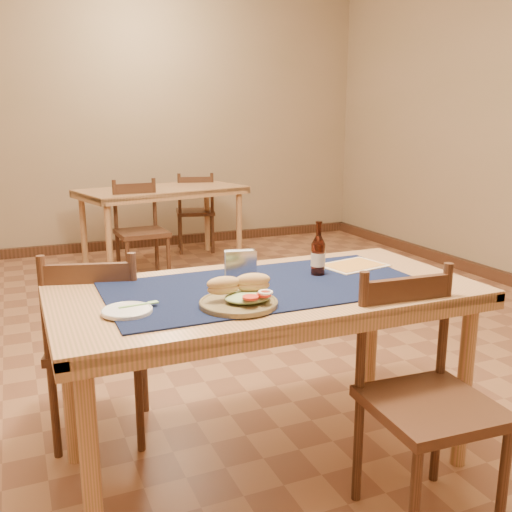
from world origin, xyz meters
name	(u,v)px	position (x,y,z in m)	size (l,w,h in m)	color
room	(199,114)	(0.00, 0.00, 1.40)	(6.04, 7.04, 2.84)	#915F3F
main_table	(266,308)	(0.00, -0.80, 0.67)	(1.60, 0.80, 0.75)	tan
placemat	(266,286)	(0.00, -0.80, 0.75)	(1.20, 0.60, 0.01)	#0F1A37
baseboard	(205,373)	(0.00, 0.00, 0.05)	(6.00, 7.00, 0.10)	#452718
back_table	(162,197)	(0.44, 2.58, 0.67)	(1.65, 1.09, 0.75)	tan
chair_main_far	(98,342)	(-0.58, -0.34, 0.45)	(0.49, 0.49, 0.87)	#452718
chair_main_near	(425,395)	(0.38, -1.29, 0.45)	(0.42, 0.42, 0.87)	#452718
chair_back_near	(140,230)	(0.12, 2.11, 0.46)	(0.43, 0.43, 0.88)	#452718
chair_back_far	(195,211)	(0.90, 3.04, 0.44)	(0.47, 0.47, 0.85)	#452718
sandwich_plate	(241,297)	(-0.18, -0.98, 0.78)	(0.27, 0.27, 0.10)	brown
side_plate	(127,310)	(-0.55, -0.91, 0.76)	(0.17, 0.17, 0.01)	silver
fork	(142,304)	(-0.49, -0.88, 0.77)	(0.14, 0.03, 0.00)	#7DBC67
beer_bottle	(318,255)	(0.26, -0.73, 0.84)	(0.06, 0.06, 0.22)	#46180C
napkin_holder	(240,266)	(-0.06, -0.68, 0.81)	(0.14, 0.07, 0.12)	silver
menu_card	(353,265)	(0.47, -0.67, 0.76)	(0.30, 0.25, 0.01)	beige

